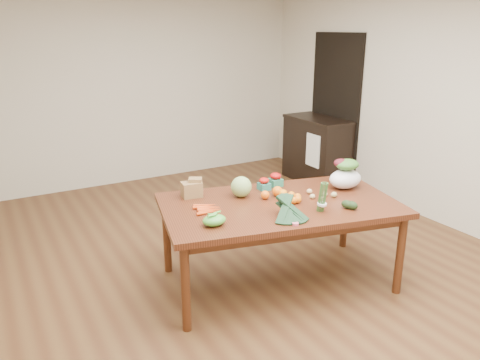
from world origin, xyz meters
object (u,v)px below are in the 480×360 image
paper_bag (192,188)px  cabbage (241,187)px  mandarin_cluster (291,197)px  kale_bunch (291,211)px  salad_bag (345,175)px  cabinet (317,150)px  dining_table (278,243)px  asparagus_bundle (322,197)px

paper_bag → cabbage: bearing=-29.2°
mandarin_cluster → kale_bunch: size_ratio=0.45×
kale_bunch → salad_bag: (0.88, 0.37, 0.04)m
cabinet → kale_bunch: cabinet is taller
dining_table → mandarin_cluster: 0.44m
dining_table → cabbage: 0.59m
mandarin_cluster → salad_bag: size_ratio=0.57×
cabbage → kale_bunch: (0.06, -0.65, -0.01)m
paper_bag → mandarin_cluster: (0.67, -0.55, -0.03)m
kale_bunch → cabinet: bearing=60.7°
cabinet → paper_bag: 3.14m
dining_table → cabinet: size_ratio=1.93×
cabinet → mandarin_cluster: 2.96m
dining_table → cabinet: cabinet is taller
cabbage → salad_bag: size_ratio=0.57×
cabbage → salad_bag: salad_bag is taller
cabbage → asparagus_bundle: size_ratio=0.73×
paper_bag → cabbage: size_ratio=1.25×
dining_table → cabinet: bearing=58.1°
asparagus_bundle → salad_bag: asparagus_bundle is taller
mandarin_cluster → kale_bunch: 0.39m
dining_table → salad_bag: bearing=14.3°
kale_bunch → asparagus_bundle: bearing=16.7°
dining_table → cabbage: size_ratio=10.86×
mandarin_cluster → cabbage: bearing=131.1°
paper_bag → kale_bunch: bearing=-62.7°
cabinet → kale_bunch: (-2.24, -2.46, 0.36)m
dining_table → kale_bunch: kale_bunch is taller
dining_table → salad_bag: 0.89m
paper_bag → kale_bunch: (0.44, -0.86, -0.00)m
cabinet → mandarin_cluster: cabinet is taller
paper_bag → mandarin_cluster: paper_bag is taller
salad_bag → mandarin_cluster: bearing=-174.3°
salad_bag → paper_bag: bearing=159.9°
kale_bunch → salad_bag: bearing=35.9°
cabinet → mandarin_cluster: size_ratio=5.67×
cabinet → cabbage: (-2.30, -1.81, 0.37)m
cabbage → mandarin_cluster: bearing=-48.9°
salad_bag → dining_table: bearing=-178.6°
dining_table → cabinet: (2.09, 2.10, 0.10)m
cabbage → salad_bag: 0.98m
mandarin_cluster → cabinet: bearing=47.0°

